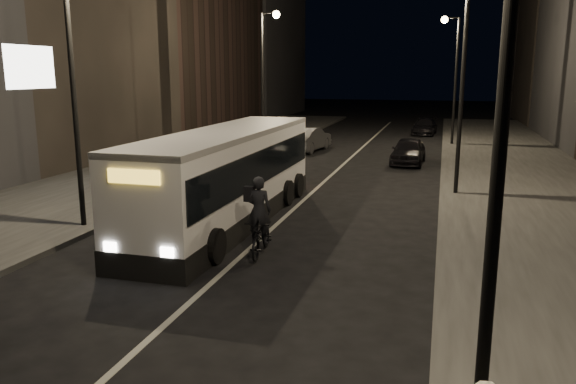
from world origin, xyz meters
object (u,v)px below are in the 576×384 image
Objects in this scene: city_bus at (228,173)px; streetlight_left_far at (266,62)px; streetlight_right_far at (452,63)px; car_near at (408,151)px; car_far at (425,127)px; streetlight_left_near at (78,52)px; streetlight_right_near at (483,18)px; streetlight_right_mid at (457,57)px; car_mid at (308,139)px; cyclist_on_bicycle at (261,229)px.

streetlight_left_far is at bearing 103.67° from city_bus.
streetlight_right_far is at bearing 29.36° from streetlight_left_far.
streetlight_left_far reaches higher than car_near.
car_far is at bearing 91.05° from car_near.
streetlight_left_far is at bearing 167.55° from car_near.
streetlight_left_far is at bearing 90.00° from streetlight_left_near.
city_bus is (-6.93, 10.07, -3.73)m from streetlight_right_near.
car_far is (5.20, 28.62, -1.02)m from city_bus.
streetlight_right_mid is 2.00× the size of car_near.
car_mid is (2.32, 1.05, -4.61)m from streetlight_left_far.
streetlight_right_near is at bearing 114.23° from car_mid.
streetlight_right_mid is 0.73× the size of city_bus.
city_bus reaches higher than car_far.
cyclist_on_bicycle is at bearing -101.06° from streetlight_right_far.
streetlight_left_far is 20.29m from cyclist_on_bicycle.
streetlight_right_mid is at bearing 90.00° from streetlight_right_near.
streetlight_right_mid is (0.00, 16.00, 0.00)m from streetlight_right_near.
streetlight_left_near is at bearing -143.12° from streetlight_right_mid.
streetlight_left_near reaches higher than car_near.
city_bus reaches higher than cyclist_on_bicycle.
car_mid is (2.32, 19.05, -4.61)m from streetlight_left_near.
streetlight_right_near is 13.33m from streetlight_left_near.
streetlight_left_near is 0.73× the size of city_bus.
streetlight_left_near and streetlight_left_far have the same top height.
car_mid is at bearing 83.04° from streetlight_left_near.
streetlight_left_near is 19.73m from car_mid.
streetlight_left_near reaches higher than city_bus.
streetlight_right_near is at bearing -90.00° from streetlight_right_far.
streetlight_left_far is 1.93× the size of car_far.
streetlight_left_near is 1.93× the size of car_far.
streetlight_right_far and streetlight_left_far have the same top height.
car_near is at bearing 104.85° from streetlight_right_mid.
streetlight_left_far is 16.78m from city_bus.
streetlight_left_far is 10.05m from car_near.
streetlight_right_near is at bearing -54.96° from city_bus.
streetlight_right_far reaches higher than car_mid.
cyclist_on_bicycle is 31.72m from car_far.
streetlight_right_far is 23.30m from city_bus.
streetlight_right_near is 24.28m from car_near.
streetlight_right_mid reaches higher than car_near.
car_mid reaches higher than car_far.
streetlight_left_far is 1.79× the size of car_mid.
car_far is at bearing 92.56° from streetlight_right_near.
streetlight_right_mid is 1.00× the size of streetlight_left_far.
city_bus is at bearing -107.54° from streetlight_right_far.
streetlight_right_near is at bearing -60.94° from cyclist_on_bicycle.
streetlight_right_far is at bearing 72.95° from city_bus.
streetlight_right_mid is at bearing 41.04° from city_bus.
streetlight_right_far is 1.93× the size of car_far.
car_far is (-1.73, 38.68, -4.75)m from streetlight_right_near.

